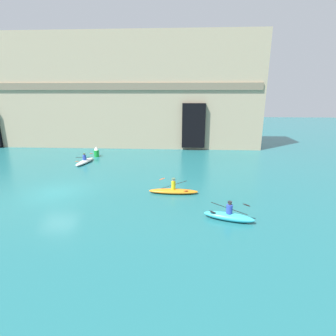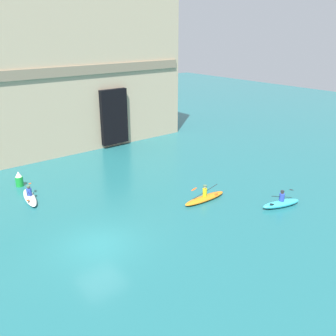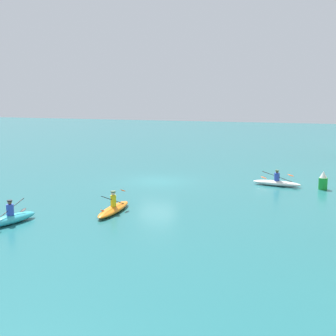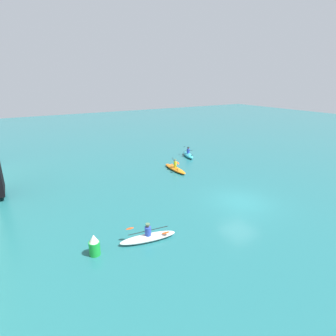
{
  "view_description": "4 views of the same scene",
  "coord_description": "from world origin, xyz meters",
  "px_view_note": "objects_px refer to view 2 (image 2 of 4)",
  "views": [
    {
      "loc": [
        9.11,
        -17.09,
        7.0
      ],
      "look_at": [
        7.88,
        3.46,
        0.98
      ],
      "focal_mm": 28.0,
      "sensor_mm": 36.0,
      "label": 1
    },
    {
      "loc": [
        -8.15,
        -16.17,
        11.15
      ],
      "look_at": [
        6.47,
        1.91,
        2.41
      ],
      "focal_mm": 40.0,
      "sensor_mm": 36.0,
      "label": 2
    },
    {
      "loc": [
        30.12,
        9.78,
        6.33
      ],
      "look_at": [
        5.07,
        2.3,
        1.88
      ],
      "focal_mm": 50.0,
      "sensor_mm": 36.0,
      "label": 3
    },
    {
      "loc": [
        -12.16,
        13.47,
        8.48
      ],
      "look_at": [
        4.53,
        3.52,
        1.92
      ],
      "focal_mm": 28.0,
      "sensor_mm": 36.0,
      "label": 4
    }
  ],
  "objects_px": {
    "kayak_orange": "(205,198)",
    "kayak_white": "(30,197)",
    "kayak_cyan": "(281,203)",
    "marker_buoy": "(19,179)"
  },
  "relations": [
    {
      "from": "kayak_orange",
      "to": "kayak_white",
      "type": "height_order",
      "value": "kayak_orange"
    },
    {
      "from": "kayak_cyan",
      "to": "marker_buoy",
      "type": "height_order",
      "value": "marker_buoy"
    },
    {
      "from": "kayak_cyan",
      "to": "marker_buoy",
      "type": "xyz_separation_m",
      "value": [
        -12.31,
        14.4,
        0.28
      ]
    },
    {
      "from": "kayak_orange",
      "to": "marker_buoy",
      "type": "xyz_separation_m",
      "value": [
        -9.02,
        10.53,
        0.33
      ]
    },
    {
      "from": "kayak_cyan",
      "to": "marker_buoy",
      "type": "distance_m",
      "value": 18.94
    },
    {
      "from": "kayak_cyan",
      "to": "kayak_orange",
      "type": "xyz_separation_m",
      "value": [
        -3.29,
        3.86,
        -0.05
      ]
    },
    {
      "from": "kayak_cyan",
      "to": "kayak_white",
      "type": "bearing_deg",
      "value": 154.29
    },
    {
      "from": "kayak_cyan",
      "to": "kayak_orange",
      "type": "bearing_deg",
      "value": 147.13
    },
    {
      "from": "kayak_cyan",
      "to": "kayak_white",
      "type": "relative_size",
      "value": 0.9
    },
    {
      "from": "kayak_white",
      "to": "marker_buoy",
      "type": "distance_m",
      "value": 2.92
    }
  ]
}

